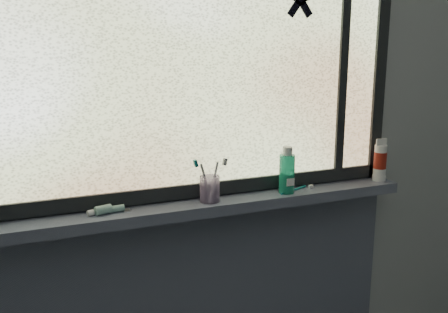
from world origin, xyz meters
TOP-DOWN VIEW (x-y plane):
  - wall_back at (0.00, 1.30)m, footprint 3.00×0.01m
  - windowsill at (0.00, 1.23)m, footprint 1.62×0.14m
  - window_pane at (0.00, 1.28)m, footprint 1.50×0.01m
  - frame_bottom at (0.00, 1.28)m, footprint 1.60×0.03m
  - frame_right at (0.78, 1.28)m, footprint 0.05×0.03m
  - frame_mullion at (0.60, 1.28)m, footprint 0.03×0.03m
  - toothpaste_tube at (-0.32, 1.22)m, footprint 0.17×0.07m
  - toothbrush_cup at (0.03, 1.22)m, footprint 0.07×0.07m
  - toothbrush_lying at (0.37, 1.22)m, footprint 0.17×0.08m
  - mouthwash_bottle at (0.33, 1.21)m, footprint 0.08×0.08m
  - cream_tube at (0.77, 1.22)m, footprint 0.06×0.06m

SIDE VIEW (x-z plane):
  - windowsill at x=0.00m, z-range 0.98..1.02m
  - toothbrush_lying at x=0.37m, z-range 1.02..1.03m
  - toothpaste_tube at x=-0.32m, z-range 1.02..1.05m
  - frame_bottom at x=0.00m, z-range 1.02..1.07m
  - toothbrush_cup at x=0.03m, z-range 1.02..1.11m
  - mouthwash_bottle at x=0.33m, z-range 1.04..1.18m
  - cream_tube at x=0.77m, z-range 1.05..1.17m
  - wall_back at x=0.00m, z-range 0.00..2.50m
  - frame_right at x=0.78m, z-range 0.98..2.08m
  - window_pane at x=0.00m, z-range 1.03..2.03m
  - frame_mullion at x=0.60m, z-range 1.03..2.03m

